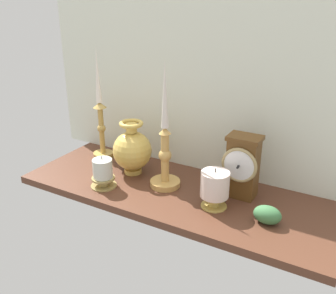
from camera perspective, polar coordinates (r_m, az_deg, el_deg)
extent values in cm
cube|color=#522F1F|center=(121.55, 1.15, -6.88)|extent=(100.00, 36.00, 2.40)
cube|color=silver|center=(125.21, 5.39, 10.46)|extent=(120.00, 2.00, 65.00)
cube|color=#5A3717|center=(115.72, 11.13, -3.16)|extent=(8.76, 6.31, 18.28)
cube|color=#5A3717|center=(111.92, 11.50, 1.34)|extent=(9.82, 7.07, 1.20)
torus|color=tan|center=(111.61, 10.62, -2.71)|extent=(10.80, 0.98, 10.80)
cylinder|color=silver|center=(111.52, 10.61, -2.73)|extent=(9.03, 0.40, 9.03)
cube|color=black|center=(111.26, 10.55, -2.79)|extent=(0.96, 3.48, 0.30)
cylinder|color=tan|center=(145.39, -9.68, -1.14)|extent=(7.39, 7.39, 1.80)
cylinder|color=tan|center=(141.84, -9.94, 2.44)|extent=(1.93, 1.93, 17.55)
sphere|color=tan|center=(141.54, -9.96, 2.77)|extent=(3.09, 3.09, 3.09)
cone|color=tan|center=(138.84, -10.20, 6.23)|extent=(4.83, 4.83, 2.00)
cone|color=white|center=(136.28, -10.52, 10.58)|extent=(2.15, 2.15, 19.54)
cylinder|color=tan|center=(122.84, -0.43, -5.43)|extent=(9.70, 9.70, 1.80)
cylinder|color=tan|center=(118.90, -0.44, -1.61)|extent=(2.58, 2.58, 16.10)
sphere|color=tan|center=(118.58, -0.45, -1.26)|extent=(4.12, 4.12, 4.12)
cone|color=tan|center=(115.50, -0.46, 2.49)|extent=(3.77, 3.77, 2.00)
cone|color=silver|center=(112.14, -0.48, 7.91)|extent=(2.34, 2.34, 20.55)
cylinder|color=gold|center=(131.92, -5.27, -3.50)|extent=(5.95, 5.95, 1.60)
sphere|color=gold|center=(128.85, -5.39, -0.54)|extent=(13.22, 13.22, 13.22)
cylinder|color=gold|center=(125.91, -5.52, 2.86)|extent=(3.70, 3.70, 3.00)
torus|color=gold|center=(125.41, -5.54, 3.50)|extent=(8.01, 8.01, 1.44)
cylinder|color=#A18B4C|center=(124.00, -9.64, -5.21)|extent=(3.32, 3.32, 2.86)
cylinder|color=#A18B4C|center=(124.48, -9.61, -5.63)|extent=(8.30, 8.30, 0.80)
cylinder|color=#A18B4C|center=(123.35, -9.68, -4.62)|extent=(7.47, 7.47, 0.60)
cylinder|color=silver|center=(121.83, -9.78, -3.18)|extent=(6.27, 6.27, 6.09)
cylinder|color=black|center=(120.32, -9.90, -1.62)|extent=(0.30, 0.30, 1.20)
cylinder|color=tan|center=(112.17, 6.91, -8.15)|extent=(3.04, 3.04, 3.12)
cylinder|color=tan|center=(112.77, 6.88, -8.65)|extent=(7.59, 7.59, 0.80)
cylinder|color=tan|center=(111.39, 6.95, -7.46)|extent=(6.83, 6.83, 0.60)
cylinder|color=beige|center=(109.38, 7.05, -5.56)|extent=(8.28, 8.28, 7.55)
cylinder|color=black|center=(107.40, 7.16, -3.50)|extent=(0.30, 0.30, 1.20)
ellipsoid|color=#3C7140|center=(107.09, 14.69, -9.81)|extent=(7.64, 5.35, 5.03)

